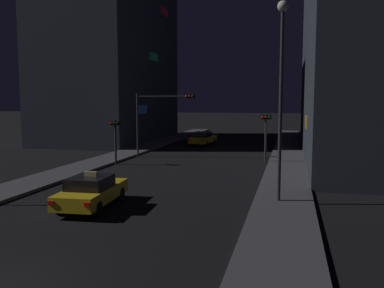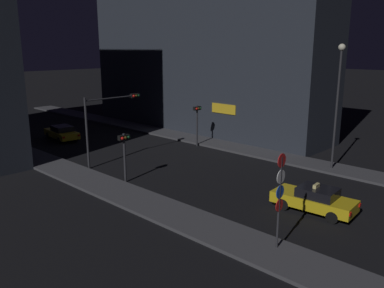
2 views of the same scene
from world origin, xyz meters
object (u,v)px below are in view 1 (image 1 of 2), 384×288
Objects in this scene: traffic_light_left_kerb at (115,132)px; far_car at (203,138)px; street_lamp_near_block at (281,73)px; taxi at (92,191)px; traffic_light_overhead at (159,111)px; traffic_light_right_kerb at (266,128)px.

far_car is at bearing 76.85° from traffic_light_left_kerb.
taxi is at bearing -161.91° from street_lamp_near_block.
street_lamp_near_block is (8.63, -23.40, 5.18)m from far_car.
street_lamp_near_block is at bearing -36.35° from traffic_light_left_kerb.
street_lamp_near_block is at bearing 18.09° from taxi.
traffic_light_left_kerb is (-1.94, -4.44, -1.47)m from traffic_light_overhead.
traffic_light_left_kerb is at bearing 109.46° from taxi.
street_lamp_near_block is (12.03, -8.85, 3.50)m from traffic_light_left_kerb.
street_lamp_near_block reaches higher than traffic_light_right_kerb.
traffic_light_overhead is 8.88m from traffic_light_right_kerb.
taxi is 0.99× the size of far_car.
traffic_light_left_kerb reaches higher than taxi.
far_car is 0.87× the size of traffic_light_overhead.
traffic_light_left_kerb is 11.17m from traffic_light_right_kerb.
traffic_light_left_kerb is 0.89× the size of traffic_light_right_kerb.
far_car is 10.68m from traffic_light_overhead.
traffic_light_right_kerb is 0.42× the size of street_lamp_near_block.
traffic_light_right_kerb is (8.73, -1.13, -1.20)m from traffic_light_overhead.
traffic_light_left_kerb is (-4.05, 11.46, 1.68)m from taxi.
traffic_light_left_kerb is at bearing 143.65° from street_lamp_near_block.
traffic_light_overhead is at bearing 127.20° from street_lamp_near_block.
traffic_light_right_kerb is at bearing -57.12° from far_car.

